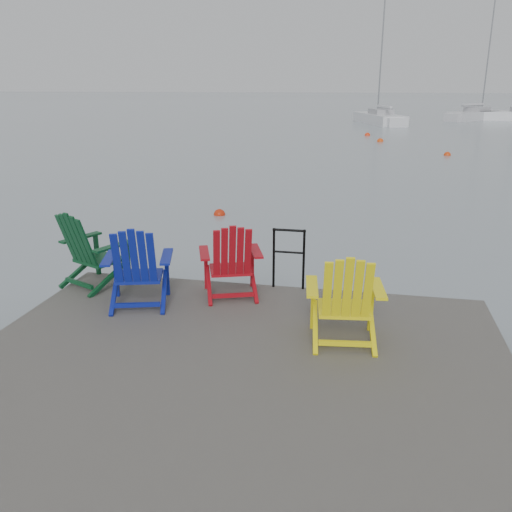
% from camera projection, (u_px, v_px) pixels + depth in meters
% --- Properties ---
extents(ground, '(400.00, 400.00, 0.00)m').
position_uv_depth(ground, '(233.00, 408.00, 5.92)').
color(ground, gray).
rests_on(ground, ground).
extents(dock, '(6.00, 5.00, 1.40)m').
position_uv_depth(dock, '(232.00, 380.00, 5.82)').
color(dock, '#2B2826').
rests_on(dock, ground).
extents(handrail, '(0.48, 0.04, 0.90)m').
position_uv_depth(handrail, '(289.00, 253.00, 7.84)').
color(handrail, black).
rests_on(handrail, dock).
extents(chair_green, '(1.11, 1.07, 1.14)m').
position_uv_depth(chair_green, '(90.00, 249.00, 7.92)').
color(chair_green, '#0A3B1C').
rests_on(chair_green, dock).
extents(chair_blue, '(1.05, 1.00, 1.13)m').
position_uv_depth(chair_blue, '(137.00, 266.00, 7.20)').
color(chair_blue, navy).
rests_on(chair_blue, dock).
extents(chair_red, '(1.03, 0.98, 1.08)m').
position_uv_depth(chair_red, '(231.00, 260.00, 7.53)').
color(chair_red, '#9E0B15').
rests_on(chair_red, dock).
extents(chair_yellow, '(0.96, 0.90, 1.11)m').
position_uv_depth(chair_yellow, '(345.00, 298.00, 6.15)').
color(chair_yellow, '#FCEA0E').
rests_on(chair_yellow, dock).
extents(sailboat_near, '(4.67, 8.57, 11.49)m').
position_uv_depth(sailboat_near, '(379.00, 119.00, 47.28)').
color(sailboat_near, silver).
rests_on(sailboat_near, ground).
extents(sailboat_mid, '(6.82, 7.27, 10.99)m').
position_uv_depth(sailboat_mid, '(478.00, 116.00, 51.66)').
color(sailboat_mid, silver).
rests_on(sailboat_mid, ground).
extents(buoy_a, '(0.32, 0.32, 0.32)m').
position_uv_depth(buoy_a, '(219.00, 215.00, 14.57)').
color(buoy_a, '#B8240A').
rests_on(buoy_a, ground).
extents(buoy_b, '(0.39, 0.39, 0.39)m').
position_uv_depth(buoy_b, '(380.00, 142.00, 32.69)').
color(buoy_b, '#E1440D').
rests_on(buoy_b, ground).
extents(buoy_c, '(0.34, 0.34, 0.34)m').
position_uv_depth(buoy_c, '(447.00, 155.00, 26.51)').
color(buoy_c, red).
rests_on(buoy_c, ground).
extents(buoy_d, '(0.38, 0.38, 0.38)m').
position_uv_depth(buoy_d, '(367.00, 135.00, 36.43)').
color(buoy_d, '#F2320E').
rests_on(buoy_d, ground).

